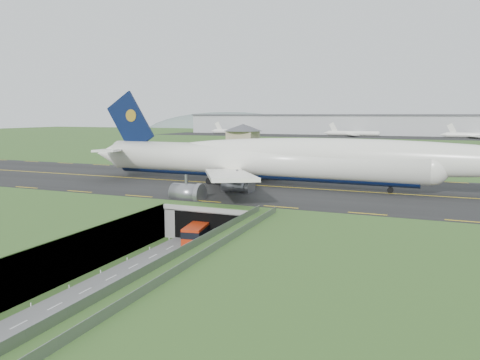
% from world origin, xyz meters
% --- Properties ---
extents(ground, '(900.00, 900.00, 0.00)m').
position_xyz_m(ground, '(0.00, 0.00, 0.00)').
color(ground, '#3B5D25').
rests_on(ground, ground).
extents(airfield_deck, '(800.00, 800.00, 6.00)m').
position_xyz_m(airfield_deck, '(0.00, 0.00, 3.00)').
color(airfield_deck, gray).
rests_on(airfield_deck, ground).
extents(trench_road, '(12.00, 75.00, 0.20)m').
position_xyz_m(trench_road, '(0.00, -7.50, 0.10)').
color(trench_road, slate).
rests_on(trench_road, ground).
extents(taxiway, '(800.00, 44.00, 0.18)m').
position_xyz_m(taxiway, '(0.00, 33.00, 6.09)').
color(taxiway, black).
rests_on(taxiway, airfield_deck).
extents(tunnel_portal, '(17.00, 22.30, 6.00)m').
position_xyz_m(tunnel_portal, '(0.00, 16.71, 3.33)').
color(tunnel_portal, gray).
rests_on(tunnel_portal, ground).
extents(guideway, '(3.00, 53.00, 7.05)m').
position_xyz_m(guideway, '(11.00, -19.11, 5.32)').
color(guideway, '#A8A8A3').
rests_on(guideway, ground).
extents(jumbo_jet, '(105.23, 65.69, 21.74)m').
position_xyz_m(jumbo_jet, '(6.27, 34.05, 11.87)').
color(jumbo_jet, white).
rests_on(jumbo_jet, ground).
extents(shuttle_tram, '(4.40, 8.59, 3.33)m').
position_xyz_m(shuttle_tram, '(-0.53, 6.03, 1.82)').
color(shuttle_tram, '#B1270B').
rests_on(shuttle_tram, ground).
extents(service_building, '(19.55, 19.55, 10.65)m').
position_xyz_m(service_building, '(-53.01, 158.16, 12.31)').
color(service_building, tan).
rests_on(service_building, ground).
extents(cargo_terminal, '(320.00, 67.00, 15.60)m').
position_xyz_m(cargo_terminal, '(-0.19, 299.41, 13.96)').
color(cargo_terminal, '#B2B2B2').
rests_on(cargo_terminal, ground).
extents(distant_hills, '(700.00, 91.00, 60.00)m').
position_xyz_m(distant_hills, '(64.38, 430.00, -4.00)').
color(distant_hills, slate).
rests_on(distant_hills, ground).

